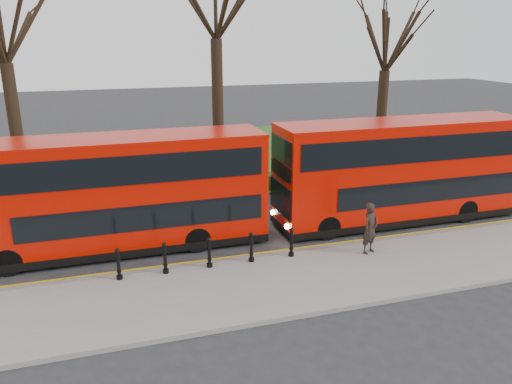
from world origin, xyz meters
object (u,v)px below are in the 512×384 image
object	(u,v)px
bollard_row	(209,253)
bus_rear	(401,171)
pedestrian	(370,228)
bus_lead	(119,195)

from	to	relation	value
bollard_row	bus_rear	bearing A→B (deg)	15.22
bollard_row	pedestrian	distance (m)	5.69
bollard_row	bus_rear	distance (m)	9.09
bus_lead	bus_rear	xyz separation A→B (m)	(11.30, -0.34, 0.03)
bus_lead	pedestrian	distance (m)	8.96
bus_lead	pedestrian	world-z (taller)	bus_lead
bollard_row	bus_rear	size ratio (longest dim) A/B	0.56
bollard_row	bus_rear	world-z (taller)	bus_rear
bollard_row	bus_lead	world-z (taller)	bus_lead
bus_rear	pedestrian	xyz separation A→B (m)	(-3.01, -2.89, -1.06)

